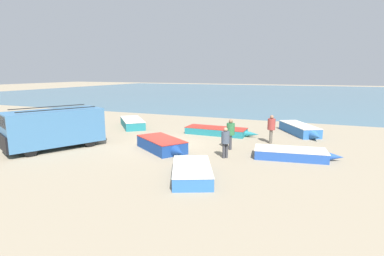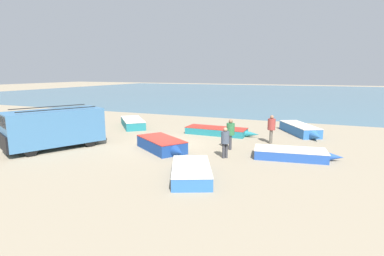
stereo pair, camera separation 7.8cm
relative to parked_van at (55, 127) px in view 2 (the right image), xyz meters
name	(u,v)px [view 2 (the right image)]	position (x,y,z in m)	size (l,w,h in m)	color
ground_plane	(165,145)	(5.56, 3.08, -1.24)	(200.00, 200.00, 0.00)	gray
sea_water	(276,93)	(5.56, 55.08, -1.24)	(120.00, 80.00, 0.01)	#477084
parked_van	(55,127)	(0.00, 0.00, 0.00)	(4.15, 5.62, 2.39)	teal
fishing_rowboat_0	(218,131)	(7.55, 7.42, -1.00)	(5.24, 1.62, 0.50)	#1E757F
fishing_rowboat_1	(191,171)	(9.21, -1.53, -0.97)	(2.71, 3.89, 0.55)	#2D66AD
fishing_rowboat_2	(162,145)	(5.99, 1.92, -0.90)	(3.91, 3.20, 0.68)	navy
fishing_rowboat_3	(132,123)	(0.07, 7.82, -0.92)	(4.01, 4.36, 0.65)	#1E757F
fishing_rowboat_4	(301,130)	(13.00, 9.78, -0.91)	(3.22, 4.76, 0.68)	#2D66AD
fishing_rowboat_5	(292,154)	(12.94, 3.05, -0.99)	(4.42, 2.00, 0.50)	#234CA3
fisherman_0	(225,140)	(9.70, 1.83, -0.28)	(0.42, 0.42, 1.61)	#38383D
fisherman_1	(271,127)	(11.43, 6.08, -0.18)	(0.47, 0.47, 1.79)	#5B564C
fisherman_2	(231,131)	(9.48, 3.66, -0.19)	(0.46, 0.46, 1.76)	#38383D
fisherman_3	(69,118)	(-2.89, 4.04, -0.19)	(0.46, 0.46, 1.76)	navy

